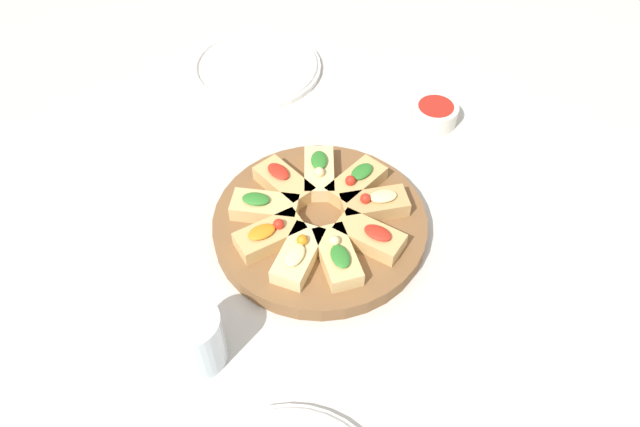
{
  "coord_description": "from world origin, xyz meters",
  "views": [
    {
      "loc": [
        -0.58,
        0.01,
        0.71
      ],
      "look_at": [
        0.0,
        0.0,
        0.04
      ],
      "focal_mm": 35.0,
      "sensor_mm": 36.0,
      "label": 1
    }
  ],
  "objects_px": {
    "serving_board": "(320,224)",
    "dipping_bowl": "(435,113)",
    "water_glass": "(195,339)",
    "plate_right": "(256,67)",
    "napkin_stack": "(520,206)"
  },
  "relations": [
    {
      "from": "serving_board",
      "to": "dipping_bowl",
      "type": "height_order",
      "value": "dipping_bowl"
    },
    {
      "from": "water_glass",
      "to": "napkin_stack",
      "type": "height_order",
      "value": "water_glass"
    },
    {
      "from": "serving_board",
      "to": "napkin_stack",
      "type": "relative_size",
      "value": 2.17
    },
    {
      "from": "serving_board",
      "to": "plate_right",
      "type": "height_order",
      "value": "serving_board"
    },
    {
      "from": "water_glass",
      "to": "napkin_stack",
      "type": "relative_size",
      "value": 0.59
    },
    {
      "from": "plate_right",
      "to": "water_glass",
      "type": "xyz_separation_m",
      "value": [
        -0.59,
        0.04,
        0.03
      ]
    },
    {
      "from": "dipping_bowl",
      "to": "napkin_stack",
      "type": "bearing_deg",
      "value": -152.67
    },
    {
      "from": "dipping_bowl",
      "to": "water_glass",
      "type": "bearing_deg",
      "value": 141.29
    },
    {
      "from": "serving_board",
      "to": "water_glass",
      "type": "relative_size",
      "value": 3.65
    },
    {
      "from": "water_glass",
      "to": "dipping_bowl",
      "type": "relative_size",
      "value": 1.09
    },
    {
      "from": "water_glass",
      "to": "napkin_stack",
      "type": "bearing_deg",
      "value": -62.18
    },
    {
      "from": "serving_board",
      "to": "water_glass",
      "type": "height_order",
      "value": "water_glass"
    },
    {
      "from": "serving_board",
      "to": "dipping_bowl",
      "type": "bearing_deg",
      "value": -39.87
    },
    {
      "from": "serving_board",
      "to": "dipping_bowl",
      "type": "xyz_separation_m",
      "value": [
        0.24,
        -0.2,
        0.01
      ]
    },
    {
      "from": "water_glass",
      "to": "napkin_stack",
      "type": "xyz_separation_m",
      "value": [
        0.24,
        -0.45,
        -0.04
      ]
    }
  ]
}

